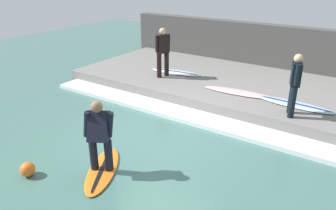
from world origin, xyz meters
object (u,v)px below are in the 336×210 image
object	(u,v)px
surfboard_riding	(102,170)
surfboard_waiting_near	(176,72)
surfer_waiting_near	(163,50)
surfer_waiting_far	(295,82)
surfboard_spare	(238,92)
surfer_riding	(99,133)
surfboard_waiting_far	(295,104)
marker_buoy	(28,169)

from	to	relation	value
surfboard_riding	surfboard_waiting_near	world-z (taller)	surfboard_waiting_near
surfer_waiting_near	surfer_waiting_far	xyz separation A→B (m)	(-0.79, -4.43, -0.04)
surfboard_waiting_near	surfboard_spare	bearing A→B (deg)	-104.03
surfer_riding	surfboard_waiting_near	size ratio (longest dim) A/B	0.77
surfboard_riding	surfboard_waiting_near	distance (m)	5.64
surfer_waiting_far	surfboard_waiting_far	world-z (taller)	surfer_waiting_far
surfboard_riding	surfer_waiting_near	distance (m)	5.30
surfboard_riding	surfer_waiting_far	world-z (taller)	surfer_waiting_far
surfboard_spare	surfer_waiting_near	bearing A→B (deg)	88.35
surfboard_waiting_far	marker_buoy	xyz separation A→B (m)	(-5.64, 3.65, -0.27)
surfboard_waiting_far	surfer_waiting_near	bearing A→B (deg)	88.66
surfer_waiting_far	surfboard_spare	xyz separation A→B (m)	(0.72, 1.68, -0.85)
surfboard_riding	surfer_waiting_near	world-z (taller)	surfer_waiting_near
surfboard_waiting_far	surfboard_spare	xyz separation A→B (m)	(0.02, 1.64, -0.00)
surfer_riding	surfboard_waiting_far	bearing A→B (deg)	-28.40
surfboard_waiting_near	marker_buoy	distance (m)	6.34
surfer_waiting_near	surfboard_waiting_near	bearing A→B (deg)	-15.87
surfboard_riding	surfer_riding	size ratio (longest dim) A/B	1.19
surfboard_riding	surfer_riding	xyz separation A→B (m)	(0.00, 0.00, 0.85)
surfboard_waiting_near	surfer_waiting_far	size ratio (longest dim) A/B	1.22
surfer_waiting_far	marker_buoy	xyz separation A→B (m)	(-4.95, 3.70, -1.12)
surfer_waiting_near	surfer_waiting_far	distance (m)	4.50
surfer_riding	surfer_waiting_near	bearing A→B (deg)	20.87
surfboard_waiting_near	surfer_waiting_near	bearing A→B (deg)	164.13
surfer_waiting_near	surfboard_waiting_far	distance (m)	4.47
surfer_riding	surfboard_spare	xyz separation A→B (m)	(4.73, -0.91, -0.47)
surfboard_waiting_near	surfer_riding	bearing A→B (deg)	-162.71
surfer_waiting_near	surfboard_riding	bearing A→B (deg)	-159.13
surfboard_waiting_far	marker_buoy	bearing A→B (deg)	147.08
surfboard_riding	surfer_waiting_near	xyz separation A→B (m)	(4.81, 1.83, 1.27)
surfer_waiting_near	marker_buoy	xyz separation A→B (m)	(-5.74, -0.73, -1.15)
marker_buoy	surfer_waiting_near	bearing A→B (deg)	7.24
surfer_riding	marker_buoy	world-z (taller)	surfer_riding
marker_buoy	surfer_waiting_far	bearing A→B (deg)	-36.77
surfboard_spare	marker_buoy	xyz separation A→B (m)	(-5.66, 2.01, -0.27)
surfer_waiting_far	surfer_waiting_near	bearing A→B (deg)	79.82
surfboard_riding	surfboard_waiting_far	distance (m)	5.37
marker_buoy	surfboard_spare	bearing A→B (deg)	-19.57
surfboard_spare	marker_buoy	bearing A→B (deg)	160.43
surfer_riding	marker_buoy	bearing A→B (deg)	130.08
surfboard_waiting_far	surfboard_spare	size ratio (longest dim) A/B	0.97
surfer_riding	surfer_waiting_near	distance (m)	5.17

